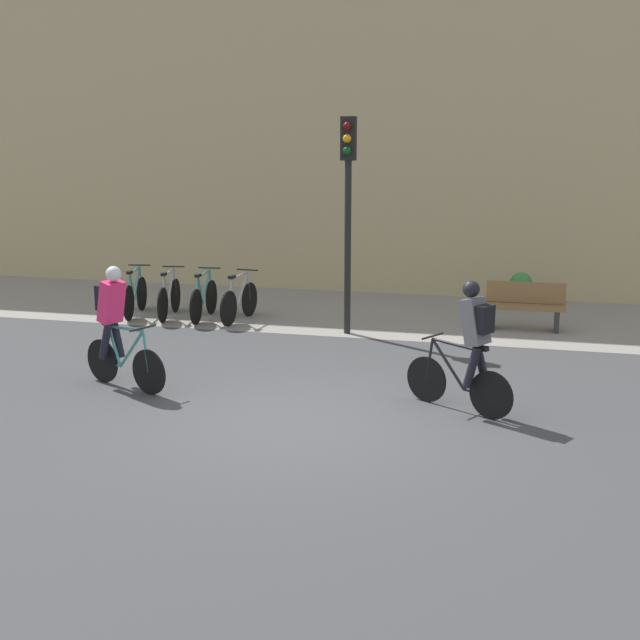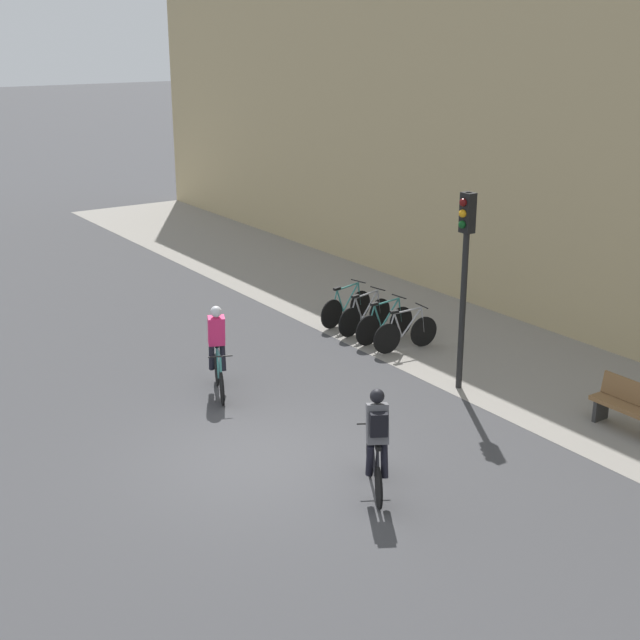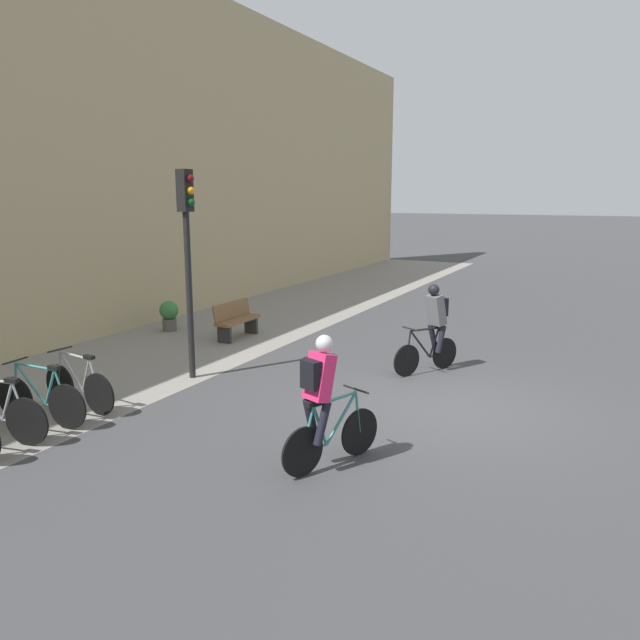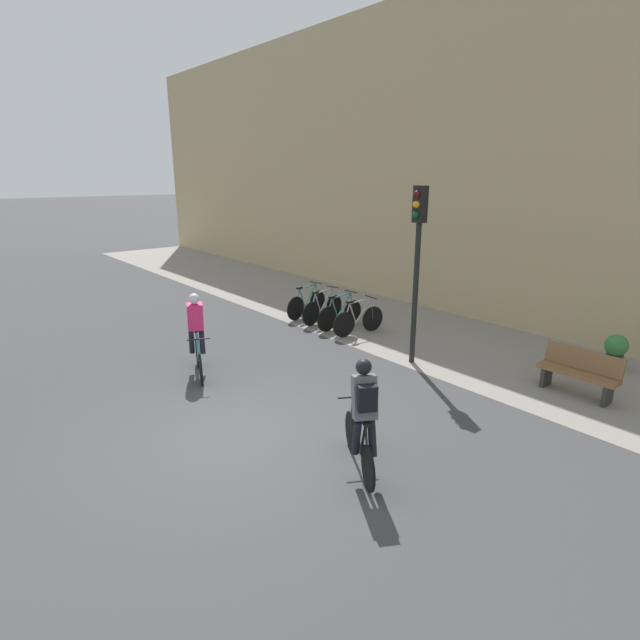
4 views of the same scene
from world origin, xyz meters
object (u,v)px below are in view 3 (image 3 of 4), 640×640
(cyclist_grey, at_px, (433,325))
(parked_bike_3, at_px, (79,386))
(potted_plant, at_px, (169,314))
(parked_bike_2, at_px, (40,399))
(traffic_light_pole, at_px, (187,237))
(bench, at_px, (236,319))
(cyclist_pink, at_px, (323,399))

(cyclist_grey, height_order, parked_bike_3, cyclist_grey)
(cyclist_grey, bearing_deg, parked_bike_3, 136.54)
(cyclist_grey, xyz_separation_m, potted_plant, (0.62, 7.14, -0.51))
(parked_bike_2, height_order, traffic_light_pole, traffic_light_pole)
(cyclist_grey, xyz_separation_m, parked_bike_3, (-4.77, 4.52, -0.54))
(parked_bike_3, bearing_deg, parked_bike_2, -179.96)
(traffic_light_pole, xyz_separation_m, bench, (3.19, 1.13, -2.23))
(parked_bike_3, xyz_separation_m, potted_plant, (5.40, 2.62, 0.03))
(cyclist_pink, height_order, potted_plant, cyclist_pink)
(cyclist_pink, distance_m, bench, 7.72)
(traffic_light_pole, bearing_deg, cyclist_grey, -58.20)
(parked_bike_2, distance_m, parked_bike_3, 0.75)
(cyclist_grey, relative_size, parked_bike_2, 1.02)
(parked_bike_3, distance_m, potted_plant, 6.00)
(parked_bike_3, bearing_deg, traffic_light_pole, -12.83)
(bench, bearing_deg, cyclist_pink, -138.01)
(parked_bike_2, bearing_deg, potted_plant, 23.07)
(cyclist_pink, relative_size, parked_bike_3, 1.06)
(parked_bike_3, bearing_deg, cyclist_grey, -43.46)
(cyclist_pink, relative_size, potted_plant, 2.26)
(bench, bearing_deg, parked_bike_2, -174.38)
(cyclist_pink, xyz_separation_m, traffic_light_pole, (2.54, 4.02, 1.75))
(cyclist_pink, bearing_deg, potted_plant, 51.78)
(cyclist_pink, height_order, parked_bike_3, cyclist_pink)
(parked_bike_3, height_order, potted_plant, parked_bike_3)
(cyclist_grey, relative_size, parked_bike_3, 1.06)
(cyclist_grey, distance_m, traffic_light_pole, 5.02)
(parked_bike_3, relative_size, potted_plant, 2.13)
(bench, distance_m, potted_plant, 2.01)
(parked_bike_3, distance_m, bench, 5.52)
(traffic_light_pole, bearing_deg, cyclist_pink, -122.23)
(bench, relative_size, potted_plant, 1.87)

